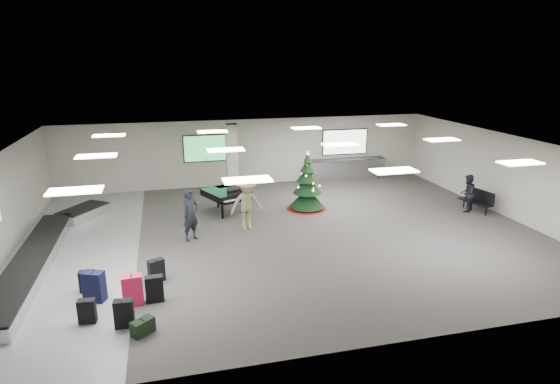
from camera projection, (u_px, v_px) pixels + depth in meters
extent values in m
plane|color=#3A3735|center=(284.00, 234.00, 16.68)|extent=(18.00, 18.00, 0.00)
cube|color=#ADA89E|center=(248.00, 152.00, 22.76)|extent=(18.00, 0.02, 3.20)
cube|color=#ADA89E|center=(369.00, 281.00, 9.72)|extent=(18.00, 0.02, 3.20)
cube|color=#ADA89E|center=(506.00, 175.00, 18.35)|extent=(0.02, 14.00, 3.20)
cube|color=silver|center=(285.00, 145.00, 15.79)|extent=(18.00, 14.00, 0.02)
cube|color=slate|center=(74.00, 253.00, 15.05)|extent=(4.00, 14.00, 0.01)
cube|color=#AEAA9F|center=(232.00, 159.00, 21.22)|extent=(0.50, 0.50, 3.20)
cube|color=green|center=(207.00, 148.00, 22.16)|extent=(2.20, 0.08, 1.30)
cube|color=white|center=(345.00, 142.00, 23.80)|extent=(2.40, 0.08, 1.30)
cube|color=white|center=(75.00, 191.00, 10.68)|extent=(1.20, 0.60, 0.04)
cube|color=white|center=(96.00, 156.00, 14.40)|extent=(1.20, 0.60, 0.04)
cube|color=white|center=(109.00, 135.00, 18.13)|extent=(1.20, 0.60, 0.04)
cube|color=white|center=(247.00, 180.00, 11.61)|extent=(1.20, 0.60, 0.04)
cube|color=white|center=(226.00, 150.00, 15.34)|extent=(1.20, 0.60, 0.04)
cube|color=white|center=(212.00, 132.00, 19.06)|extent=(1.20, 0.60, 0.04)
cube|color=white|center=(394.00, 171.00, 12.55)|extent=(1.20, 0.60, 0.04)
cube|color=white|center=(340.00, 144.00, 16.28)|extent=(1.20, 0.60, 0.04)
cube|color=white|center=(306.00, 128.00, 20.00)|extent=(1.20, 0.60, 0.04)
cube|color=white|center=(520.00, 163.00, 13.49)|extent=(1.20, 0.60, 0.04)
cube|color=white|center=(442.00, 140.00, 17.21)|extent=(1.20, 0.60, 0.04)
cube|color=white|center=(391.00, 125.00, 20.94)|extent=(1.20, 0.60, 0.04)
cube|color=silver|center=(32.00, 264.00, 13.83)|extent=(1.00, 8.00, 0.38)
cube|color=black|center=(30.00, 257.00, 13.77)|extent=(0.95, 7.90, 0.05)
cube|color=silver|center=(83.00, 213.00, 18.30)|extent=(1.97, 2.21, 0.38)
cube|color=black|center=(83.00, 208.00, 18.24)|extent=(1.87, 2.10, 0.05)
cube|color=silver|center=(346.00, 170.00, 23.90)|extent=(4.00, 0.60, 1.05)
cube|color=#2B2B2D|center=(346.00, 159.00, 23.75)|extent=(4.05, 0.65, 0.04)
cube|color=black|center=(124.00, 314.00, 10.86)|extent=(0.45, 0.27, 0.69)
cube|color=black|center=(123.00, 300.00, 10.77)|extent=(0.04, 0.15, 0.02)
cube|color=black|center=(154.00, 289.00, 12.00)|extent=(0.46, 0.25, 0.70)
cube|color=black|center=(153.00, 276.00, 11.90)|extent=(0.04, 0.14, 0.02)
cube|color=#E21D4E|center=(133.00, 290.00, 11.83)|extent=(0.53, 0.32, 0.80)
cube|color=black|center=(131.00, 275.00, 11.71)|extent=(0.05, 0.18, 0.02)
cube|color=black|center=(156.00, 270.00, 13.09)|extent=(0.49, 0.39, 0.65)
cube|color=black|center=(156.00, 259.00, 13.00)|extent=(0.09, 0.14, 0.02)
cube|color=black|center=(94.00, 286.00, 12.01)|extent=(0.61, 0.49, 0.81)
cube|color=black|center=(92.00, 272.00, 11.89)|extent=(0.10, 0.18, 0.02)
cube|color=black|center=(87.00, 311.00, 11.05)|extent=(0.42, 0.26, 0.60)
cube|color=black|center=(86.00, 300.00, 10.96)|extent=(0.04, 0.13, 0.02)
cube|color=black|center=(143.00, 327.00, 10.64)|extent=(0.58, 0.54, 0.35)
cube|color=black|center=(142.00, 319.00, 10.59)|extent=(0.12, 0.14, 0.02)
cube|color=black|center=(87.00, 281.00, 12.52)|extent=(0.42, 0.26, 0.59)
cube|color=black|center=(86.00, 271.00, 12.43)|extent=(0.04, 0.14, 0.02)
cone|color=maroon|center=(307.00, 207.00, 19.43)|extent=(1.72, 1.72, 0.11)
cylinder|color=#3F2819|center=(307.00, 203.00, 19.38)|extent=(0.11, 0.11, 0.45)
cone|color=black|center=(307.00, 197.00, 19.31)|extent=(1.45, 1.45, 0.82)
cone|color=black|center=(307.00, 184.00, 19.16)|extent=(1.18, 1.18, 0.72)
cone|color=black|center=(307.00, 174.00, 19.03)|extent=(0.91, 0.91, 0.63)
cone|color=black|center=(308.00, 165.00, 18.93)|extent=(0.63, 0.63, 0.54)
cone|color=black|center=(308.00, 157.00, 18.84)|extent=(0.36, 0.36, 0.41)
cone|color=#FFE566|center=(308.00, 153.00, 18.78)|extent=(0.14, 0.14, 0.16)
cube|color=black|center=(226.00, 193.00, 18.88)|extent=(1.99, 2.08, 0.26)
cube|color=black|center=(238.00, 200.00, 18.22)|extent=(1.36, 0.80, 0.09)
cube|color=white|center=(238.00, 199.00, 18.18)|extent=(1.17, 0.60, 0.02)
cube|color=black|center=(234.00, 193.00, 18.32)|extent=(0.62, 0.28, 0.21)
cylinder|color=black|center=(222.00, 211.00, 18.17)|extent=(0.09, 0.09, 0.64)
cylinder|color=black|center=(247.00, 205.00, 18.83)|extent=(0.09, 0.09, 0.64)
cylinder|color=black|center=(218.00, 200.00, 19.51)|extent=(0.09, 0.09, 0.64)
cube|color=black|center=(475.00, 202.00, 18.99)|extent=(0.74, 1.50, 0.06)
cylinder|color=black|center=(484.00, 211.00, 18.52)|extent=(0.06, 0.06, 0.38)
cylinder|color=black|center=(466.00, 203.00, 19.59)|extent=(0.06, 0.06, 0.38)
cube|color=black|center=(481.00, 195.00, 18.97)|extent=(0.32, 1.41, 0.48)
imported|color=black|center=(190.00, 215.00, 15.90)|extent=(0.79, 0.74, 1.81)
imported|color=#887F54|center=(247.00, 204.00, 16.91)|extent=(1.30, 0.82, 1.92)
imported|color=black|center=(467.00, 193.00, 18.90)|extent=(0.95, 0.92, 1.54)
imported|color=#1A3F14|center=(305.00, 176.00, 23.09)|extent=(0.53, 0.56, 0.79)
imported|color=#1A3F14|center=(378.00, 171.00, 24.20)|extent=(0.60, 0.60, 0.77)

